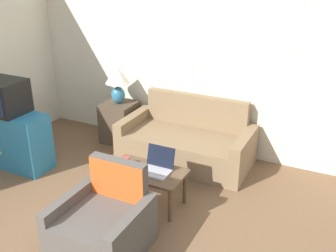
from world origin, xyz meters
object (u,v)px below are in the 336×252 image
(laptop, at_px, (157,166))
(coffee_table, at_px, (147,175))
(couch, at_px, (187,143))
(cup_navy, at_px, (126,161))
(armchair, at_px, (104,225))
(table_lamp, at_px, (117,80))
(television, at_px, (4,97))

(laptop, bearing_deg, coffee_table, -154.10)
(couch, height_order, coffee_table, couch)
(couch, relative_size, cup_navy, 17.20)
(armchair, height_order, laptop, armchair)
(couch, xyz_separation_m, armchair, (0.01, -2.02, -0.00))
(table_lamp, relative_size, laptop, 1.71)
(couch, xyz_separation_m, laptop, (0.12, -1.13, 0.23))
(couch, height_order, cup_navy, couch)
(couch, bearing_deg, laptop, -83.86)
(television, bearing_deg, laptop, 1.27)
(armchair, bearing_deg, cup_navy, 107.43)
(table_lamp, height_order, coffee_table, table_lamp)
(table_lamp, xyz_separation_m, cup_navy, (0.93, -1.29, -0.50))
(couch, xyz_separation_m, table_lamp, (-1.18, 0.11, 0.72))
(television, bearing_deg, table_lamp, 55.70)
(armchair, bearing_deg, laptop, 83.09)
(cup_navy, bearing_deg, television, 179.96)
(couch, relative_size, television, 3.41)
(armchair, relative_size, cup_navy, 7.98)
(television, xyz_separation_m, coffee_table, (2.07, -0.00, -0.61))
(coffee_table, height_order, laptop, laptop)
(cup_navy, bearing_deg, table_lamp, 125.70)
(couch, distance_m, cup_navy, 1.23)
(television, bearing_deg, armchair, -22.06)
(table_lamp, xyz_separation_m, coffee_table, (1.19, -1.29, -0.61))
(armchair, xyz_separation_m, table_lamp, (-1.19, 2.13, 0.73))
(television, xyz_separation_m, cup_navy, (1.81, -0.00, -0.50))
(television, height_order, laptop, television)
(television, relative_size, cup_navy, 5.04)
(coffee_table, distance_m, cup_navy, 0.29)
(armchair, distance_m, laptop, 0.92)
(television, height_order, coffee_table, television)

